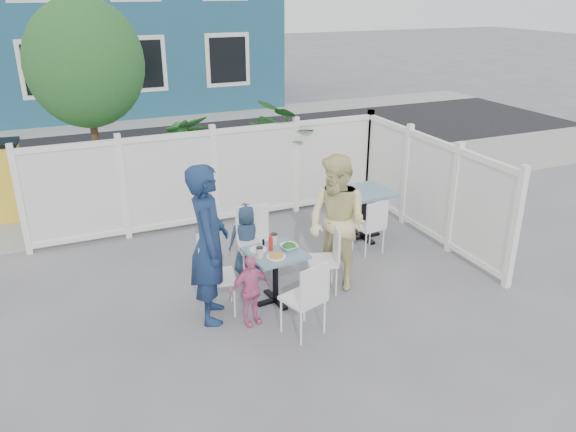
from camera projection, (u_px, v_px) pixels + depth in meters
name	position (u px, v px, depth m)	size (l,w,h in m)	color
ground	(262.00, 290.00, 7.37)	(80.00, 80.00, 0.00)	slate
near_sidewalk	(191.00, 197.00, 10.59)	(24.00, 2.60, 0.01)	gray
street	(153.00, 149.00, 13.74)	(24.00, 5.00, 0.01)	black
far_sidewalk	(133.00, 123.00, 16.37)	(24.00, 1.60, 0.01)	gray
building	(90.00, 10.00, 17.93)	(11.00, 6.00, 6.00)	#1F5169
fence_back	(215.00, 179.00, 9.14)	(5.86, 0.08, 1.60)	white
fence_right	(429.00, 189.00, 8.68)	(0.08, 3.66, 1.60)	white
tree	(85.00, 64.00, 8.60)	(1.80, 1.62, 3.59)	#382316
utility_cabinet	(0.00, 183.00, 9.36)	(0.70, 0.50, 1.30)	gold
potted_shrub_a	(187.00, 165.00, 9.60)	(0.97, 0.97, 1.73)	#185024
potted_shrub_b	(296.00, 149.00, 10.23)	(1.69, 1.46, 1.88)	#185024
main_table	(275.00, 263.00, 6.91)	(0.72, 0.72, 0.69)	#446F87
spare_table	(365.00, 202.00, 8.66)	(0.77, 0.77, 0.79)	#446F87
chair_left	(210.00, 271.00, 6.67)	(0.50, 0.51, 0.96)	white
chair_right	(328.00, 255.00, 7.18)	(0.49, 0.50, 0.87)	white
chair_back	(254.00, 237.00, 7.54)	(0.51, 0.50, 0.99)	white
chair_near	(308.00, 294.00, 6.21)	(0.52, 0.51, 0.92)	white
chair_spare	(372.00, 223.00, 8.19)	(0.43, 0.42, 0.84)	white
man	(209.00, 244.00, 6.42)	(0.70, 0.46, 1.92)	navy
woman	(337.00, 223.00, 7.16)	(0.86, 0.67, 1.78)	#DCC947
boy	(247.00, 239.00, 7.67)	(0.49, 0.32, 1.00)	#21344D
toddler	(250.00, 290.00, 6.48)	(0.51, 0.21, 0.88)	pink
plate_main	(276.00, 257.00, 6.70)	(0.23, 0.23, 0.01)	white
plate_side	(258.00, 250.00, 6.88)	(0.22, 0.22, 0.01)	white
salad_bowl	(289.00, 247.00, 6.91)	(0.22, 0.22, 0.05)	white
coffee_cup_a	(260.00, 253.00, 6.68)	(0.08, 0.08, 0.12)	beige
coffee_cup_b	(274.00, 239.00, 7.03)	(0.09, 0.09, 0.13)	beige
ketchup_bottle	(271.00, 244.00, 6.86)	(0.05, 0.05, 0.17)	red
salt_shaker	(261.00, 242.00, 7.03)	(0.03, 0.03, 0.08)	white
pepper_shaker	(263.00, 242.00, 7.02)	(0.03, 0.03, 0.07)	black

